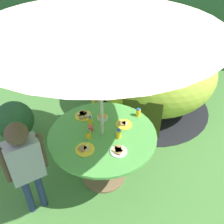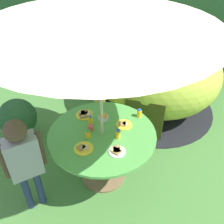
# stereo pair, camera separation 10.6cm
# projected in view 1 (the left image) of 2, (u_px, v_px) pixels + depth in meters

# --- Properties ---
(ground_plane) EXTENTS (10.00, 10.00, 0.02)m
(ground_plane) POSITION_uv_depth(u_px,v_px,m) (104.00, 176.00, 3.44)
(ground_plane) COLOR #477A38
(hedge_backdrop) EXTENTS (9.00, 0.70, 1.76)m
(hedge_backdrop) POSITION_uv_depth(u_px,v_px,m) (125.00, 22.00, 5.67)
(hedge_backdrop) COLOR #234C28
(hedge_backdrop) RESTS_ON ground_plane
(garden_table) EXTENTS (1.26, 1.26, 0.75)m
(garden_table) POSITION_uv_depth(u_px,v_px,m) (103.00, 145.00, 3.08)
(garden_table) COLOR brown
(garden_table) RESTS_ON ground_plane
(patio_umbrella) EXTENTS (2.23, 2.23, 2.30)m
(patio_umbrella) POSITION_uv_depth(u_px,v_px,m) (99.00, 9.00, 2.12)
(patio_umbrella) COLOR #B7AD8C
(patio_umbrella) RESTS_ON ground_plane
(wooden_chair) EXTENTS (0.62, 0.58, 0.98)m
(wooden_chair) POSITION_uv_depth(u_px,v_px,m) (140.00, 96.00, 3.95)
(wooden_chair) COLOR brown
(wooden_chair) RESTS_ON ground_plane
(dome_tent) EXTENTS (2.40, 2.40, 1.40)m
(dome_tent) POSITION_uv_depth(u_px,v_px,m) (152.00, 72.00, 4.25)
(dome_tent) COLOR #B2C63F
(dome_tent) RESTS_ON ground_plane
(potted_plant) EXTENTS (0.56, 0.56, 0.70)m
(potted_plant) POSITION_uv_depth(u_px,v_px,m) (15.00, 122.00, 3.71)
(potted_plant) COLOR brown
(potted_plant) RESTS_ON ground_plane
(child_in_yellow_shirt) EXTENTS (0.22, 0.38, 1.12)m
(child_in_yellow_shirt) POSITION_uv_depth(u_px,v_px,m) (97.00, 92.00, 3.75)
(child_in_yellow_shirt) COLOR navy
(child_in_yellow_shirt) RESTS_ON ground_plane
(child_in_grey_shirt) EXTENTS (0.38, 0.35, 1.29)m
(child_in_grey_shirt) POSITION_uv_depth(u_px,v_px,m) (25.00, 160.00, 2.57)
(child_in_grey_shirt) COLOR navy
(child_in_grey_shirt) RESTS_ON ground_plane
(snack_bowl) EXTENTS (0.13, 0.13, 0.07)m
(snack_bowl) POSITION_uv_depth(u_px,v_px,m) (103.00, 117.00, 3.17)
(snack_bowl) COLOR white
(snack_bowl) RESTS_ON garden_table
(plate_far_left) EXTENTS (0.18, 0.18, 0.03)m
(plate_far_left) POSITION_uv_depth(u_px,v_px,m) (119.00, 151.00, 2.74)
(plate_far_left) COLOR white
(plate_far_left) RESTS_ON garden_table
(plate_front_edge) EXTENTS (0.20, 0.20, 0.03)m
(plate_front_edge) POSITION_uv_depth(u_px,v_px,m) (124.00, 124.00, 3.09)
(plate_front_edge) COLOR yellow
(plate_front_edge) RESTS_ON garden_table
(plate_mid_left) EXTENTS (0.22, 0.22, 0.03)m
(plate_mid_left) POSITION_uv_depth(u_px,v_px,m) (83.00, 115.00, 3.23)
(plate_mid_left) COLOR yellow
(plate_mid_left) RESTS_ON garden_table
(plate_near_left) EXTENTS (0.21, 0.21, 0.03)m
(plate_near_left) POSITION_uv_depth(u_px,v_px,m) (85.00, 149.00, 2.76)
(plate_near_left) COLOR yellow
(plate_near_left) RESTS_ON garden_table
(juice_bottle_near_right) EXTENTS (0.06, 0.06, 0.11)m
(juice_bottle_near_right) POSITION_uv_depth(u_px,v_px,m) (138.00, 112.00, 3.21)
(juice_bottle_near_right) COLOR yellow
(juice_bottle_near_right) RESTS_ON garden_table
(juice_bottle_far_right) EXTENTS (0.05, 0.05, 0.13)m
(juice_bottle_far_right) POSITION_uv_depth(u_px,v_px,m) (90.00, 121.00, 3.06)
(juice_bottle_far_right) COLOR yellow
(juice_bottle_far_right) RESTS_ON garden_table
(juice_bottle_center_front) EXTENTS (0.06, 0.06, 0.12)m
(juice_bottle_center_front) POSITION_uv_depth(u_px,v_px,m) (119.00, 134.00, 2.89)
(juice_bottle_center_front) COLOR yellow
(juice_bottle_center_front) RESTS_ON garden_table
(juice_bottle_center_back) EXTENTS (0.06, 0.06, 0.11)m
(juice_bottle_center_back) POSITION_uv_depth(u_px,v_px,m) (88.00, 135.00, 2.89)
(juice_bottle_center_back) COLOR yellow
(juice_bottle_center_back) RESTS_ON garden_table
(cup_near) EXTENTS (0.06, 0.06, 0.06)m
(cup_near) POSITION_uv_depth(u_px,v_px,m) (91.00, 128.00, 3.00)
(cup_near) COLOR #E04C47
(cup_near) RESTS_ON garden_table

